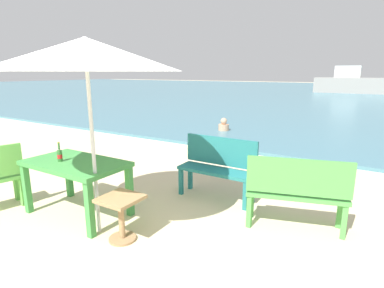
{
  "coord_description": "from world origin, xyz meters",
  "views": [
    {
      "loc": [
        2.48,
        -1.8,
        1.93
      ],
      "look_at": [
        -0.46,
        3.0,
        0.6
      ],
      "focal_mm": 28.58,
      "sensor_mm": 36.0,
      "label": 1
    }
  ],
  "objects_px": {
    "swimmer_person": "(224,126)",
    "bench_green_right": "(297,189)",
    "patio_umbrella": "(86,55)",
    "boat_barge": "(353,83)",
    "picnic_table_green": "(76,169)",
    "side_table_wood": "(121,212)",
    "bench_teal_center": "(218,164)",
    "beer_bottle_amber": "(60,155)"
  },
  "relations": [
    {
      "from": "bench_teal_center",
      "to": "bench_green_right",
      "type": "distance_m",
      "value": 1.36
    },
    {
      "from": "side_table_wood",
      "to": "bench_green_right",
      "type": "relative_size",
      "value": 0.43
    },
    {
      "from": "side_table_wood",
      "to": "picnic_table_green",
      "type": "bearing_deg",
      "value": 169.08
    },
    {
      "from": "swimmer_person",
      "to": "bench_green_right",
      "type": "bearing_deg",
      "value": -56.26
    },
    {
      "from": "beer_bottle_amber",
      "to": "bench_green_right",
      "type": "xyz_separation_m",
      "value": [
        2.84,
        1.2,
        -0.31
      ]
    },
    {
      "from": "picnic_table_green",
      "to": "bench_green_right",
      "type": "relative_size",
      "value": 1.12
    },
    {
      "from": "bench_green_right",
      "to": "boat_barge",
      "type": "xyz_separation_m",
      "value": [
        -1.48,
        27.47,
        0.39
      ]
    },
    {
      "from": "beer_bottle_amber",
      "to": "bench_green_right",
      "type": "relative_size",
      "value": 0.21
    },
    {
      "from": "patio_umbrella",
      "to": "picnic_table_green",
      "type": "bearing_deg",
      "value": 162.29
    },
    {
      "from": "bench_teal_center",
      "to": "boat_barge",
      "type": "relative_size",
      "value": 0.18
    },
    {
      "from": "beer_bottle_amber",
      "to": "boat_barge",
      "type": "xyz_separation_m",
      "value": [
        1.36,
        28.67,
        0.08
      ]
    },
    {
      "from": "picnic_table_green",
      "to": "swimmer_person",
      "type": "distance_m",
      "value": 6.37
    },
    {
      "from": "picnic_table_green",
      "to": "bench_green_right",
      "type": "bearing_deg",
      "value": 22.36
    },
    {
      "from": "picnic_table_green",
      "to": "bench_green_right",
      "type": "distance_m",
      "value": 2.89
    },
    {
      "from": "picnic_table_green",
      "to": "bench_teal_center",
      "type": "bearing_deg",
      "value": 47.93
    },
    {
      "from": "picnic_table_green",
      "to": "boat_barge",
      "type": "height_order",
      "value": "boat_barge"
    },
    {
      "from": "patio_umbrella",
      "to": "bench_teal_center",
      "type": "bearing_deg",
      "value": 65.89
    },
    {
      "from": "beer_bottle_amber",
      "to": "patio_umbrella",
      "type": "bearing_deg",
      "value": -6.81
    },
    {
      "from": "bench_green_right",
      "to": "side_table_wood",
      "type": "bearing_deg",
      "value": -142.26
    },
    {
      "from": "picnic_table_green",
      "to": "side_table_wood",
      "type": "bearing_deg",
      "value": -10.92
    },
    {
      "from": "bench_green_right",
      "to": "bench_teal_center",
      "type": "bearing_deg",
      "value": 161.49
    },
    {
      "from": "patio_umbrella",
      "to": "boat_barge",
      "type": "relative_size",
      "value": 0.35
    },
    {
      "from": "patio_umbrella",
      "to": "swimmer_person",
      "type": "height_order",
      "value": "patio_umbrella"
    },
    {
      "from": "patio_umbrella",
      "to": "side_table_wood",
      "type": "distance_m",
      "value": 1.81
    },
    {
      "from": "picnic_table_green",
      "to": "beer_bottle_amber",
      "type": "relative_size",
      "value": 5.28
    },
    {
      "from": "beer_bottle_amber",
      "to": "boat_barge",
      "type": "distance_m",
      "value": 28.71
    },
    {
      "from": "patio_umbrella",
      "to": "swimmer_person",
      "type": "xyz_separation_m",
      "value": [
        -1.42,
        6.5,
        -1.88
      ]
    },
    {
      "from": "picnic_table_green",
      "to": "swimmer_person",
      "type": "xyz_separation_m",
      "value": [
        -0.81,
        6.31,
        -0.41
      ]
    },
    {
      "from": "bench_green_right",
      "to": "boat_barge",
      "type": "distance_m",
      "value": 27.52
    },
    {
      "from": "patio_umbrella",
      "to": "bench_teal_center",
      "type": "distance_m",
      "value": 2.46
    },
    {
      "from": "bench_green_right",
      "to": "boat_barge",
      "type": "height_order",
      "value": "boat_barge"
    },
    {
      "from": "swimmer_person",
      "to": "picnic_table_green",
      "type": "bearing_deg",
      "value": -82.67
    },
    {
      "from": "bench_green_right",
      "to": "swimmer_person",
      "type": "distance_m",
      "value": 6.27
    },
    {
      "from": "bench_teal_center",
      "to": "swimmer_person",
      "type": "bearing_deg",
      "value": 114.63
    },
    {
      "from": "picnic_table_green",
      "to": "bench_teal_center",
      "type": "distance_m",
      "value": 2.06
    },
    {
      "from": "picnic_table_green",
      "to": "bench_teal_center",
      "type": "xyz_separation_m",
      "value": [
        1.38,
        1.53,
        -0.11
      ]
    },
    {
      "from": "bench_teal_center",
      "to": "boat_barge",
      "type": "height_order",
      "value": "boat_barge"
    },
    {
      "from": "beer_bottle_amber",
      "to": "boat_barge",
      "type": "relative_size",
      "value": 0.04
    },
    {
      "from": "beer_bottle_amber",
      "to": "side_table_wood",
      "type": "relative_size",
      "value": 0.49
    },
    {
      "from": "bench_teal_center",
      "to": "bench_green_right",
      "type": "xyz_separation_m",
      "value": [
        1.29,
        -0.43,
        0.0
      ]
    },
    {
      "from": "bench_teal_center",
      "to": "picnic_table_green",
      "type": "bearing_deg",
      "value": -132.07
    },
    {
      "from": "bench_green_right",
      "to": "patio_umbrella",
      "type": "bearing_deg",
      "value": -147.9
    }
  ]
}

